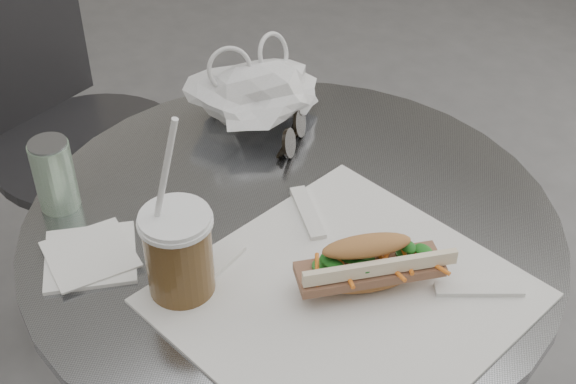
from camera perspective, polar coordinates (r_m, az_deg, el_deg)
cafe_table at (r=1.33m, az=0.26°, el=-11.11°), size 0.76×0.76×0.74m
chair_far at (r=1.85m, az=-14.01°, el=-0.01°), size 0.42×0.45×0.78m
sandwich_paper at (r=1.02m, az=4.06°, el=-7.53°), size 0.46×0.44×0.00m
banh_mi at (r=1.01m, az=5.71°, el=-5.15°), size 0.24×0.17×0.08m
iced_coffee at (r=1.00m, az=-7.79°, el=-4.27°), size 0.09×0.09×0.27m
sunglasses at (r=1.27m, az=0.35°, el=4.09°), size 0.09×0.08×0.05m
plastic_bag at (r=1.30m, az=-2.08°, el=6.90°), size 0.20×0.16×0.10m
napkin_stack at (r=1.10m, az=-13.88°, el=-4.43°), size 0.16×0.16×0.01m
drink_can at (r=1.17m, az=-16.28°, el=1.18°), size 0.06×0.06×0.11m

